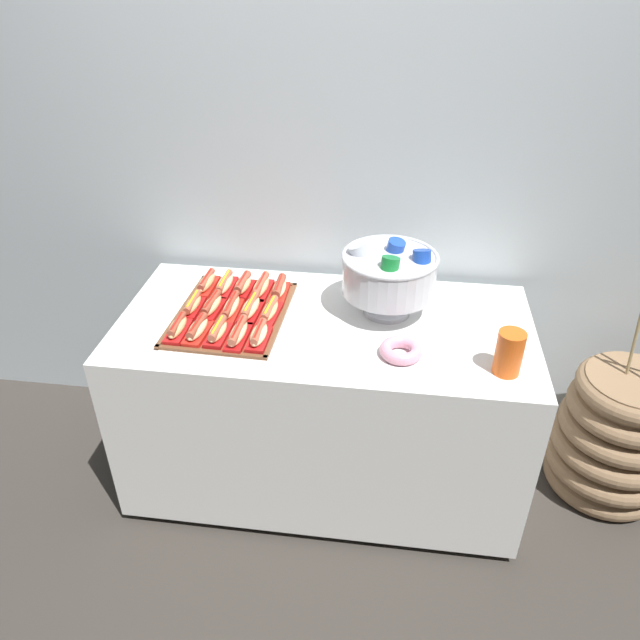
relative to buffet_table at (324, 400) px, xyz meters
name	(u,v)px	position (x,y,z in m)	size (l,w,h in m)	color
ground_plane	(324,472)	(0.00, 0.00, -0.42)	(10.00, 10.00, 0.00)	#38332D
back_wall	(340,150)	(0.00, 0.47, 0.88)	(6.00, 0.10, 2.60)	#B2BCC1
buffet_table	(324,400)	(0.00, 0.00, 0.00)	(1.55, 0.75, 0.80)	white
floor_vase	(615,435)	(1.20, 0.10, -0.14)	(0.51, 0.51, 1.14)	#896B4C
serving_tray	(232,314)	(-0.36, 0.00, 0.38)	(0.42, 0.54, 0.01)	brown
hot_dog_0	(178,328)	(-0.51, -0.16, 0.41)	(0.06, 0.16, 0.06)	red
hot_dog_1	(198,329)	(-0.44, -0.16, 0.41)	(0.08, 0.17, 0.06)	red
hot_dog_2	(218,332)	(-0.36, -0.17, 0.41)	(0.07, 0.15, 0.06)	red
hot_dog_3	(238,334)	(-0.29, -0.17, 0.41)	(0.07, 0.18, 0.06)	#B21414
hot_dog_4	(259,335)	(-0.21, -0.17, 0.41)	(0.07, 0.16, 0.06)	red
hot_dog_5	(193,304)	(-0.51, 0.00, 0.41)	(0.06, 0.16, 0.06)	#B21414
hot_dog_6	(212,306)	(-0.43, 0.00, 0.41)	(0.08, 0.18, 0.06)	#B21414
hot_dog_7	(231,308)	(-0.36, 0.00, 0.41)	(0.06, 0.18, 0.06)	red
hot_dog_8	(250,309)	(-0.28, 0.00, 0.41)	(0.08, 0.18, 0.06)	#B21414
hot_dog_9	(270,311)	(-0.21, -0.01, 0.41)	(0.07, 0.17, 0.06)	red
hot_dog_10	(207,283)	(-0.50, 0.17, 0.41)	(0.06, 0.17, 0.06)	red
hot_dog_11	(225,285)	(-0.43, 0.17, 0.41)	(0.07, 0.18, 0.06)	red
hot_dog_12	(243,286)	(-0.35, 0.16, 0.42)	(0.08, 0.16, 0.07)	#B21414
hot_dog_13	(261,288)	(-0.28, 0.16, 0.41)	(0.07, 0.19, 0.06)	red
hot_dog_14	(279,289)	(-0.20, 0.16, 0.42)	(0.06, 0.16, 0.06)	red
punch_bowl	(389,273)	(0.23, 0.10, 0.55)	(0.36, 0.36, 0.29)	silver
cup_stack	(509,353)	(0.63, -0.22, 0.46)	(0.09, 0.09, 0.16)	#EA5B19
donut	(401,350)	(0.29, -0.18, 0.40)	(0.15, 0.15, 0.04)	pink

